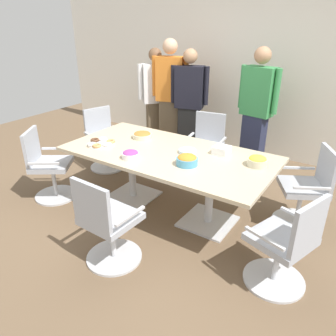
# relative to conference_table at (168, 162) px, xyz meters

# --- Properties ---
(ground_plane) EXTENTS (10.00, 10.00, 0.01)m
(ground_plane) POSITION_rel_conference_table_xyz_m (0.00, 0.00, -0.63)
(ground_plane) COLOR brown
(back_wall) EXTENTS (8.00, 0.10, 2.80)m
(back_wall) POSITION_rel_conference_table_xyz_m (0.00, 2.40, 0.77)
(back_wall) COLOR white
(back_wall) RESTS_ON ground
(conference_table) EXTENTS (2.40, 1.20, 0.75)m
(conference_table) POSITION_rel_conference_table_xyz_m (0.00, 0.00, 0.00)
(conference_table) COLOR #CCB793
(conference_table) RESTS_ON ground
(office_chair_0) EXTENTS (0.68, 0.68, 0.91)m
(office_chair_0) POSITION_rel_conference_table_xyz_m (1.51, -0.51, -0.22)
(office_chair_0) COLOR silver
(office_chair_0) RESTS_ON ground
(office_chair_1) EXTENTS (0.73, 0.73, 0.91)m
(office_chair_1) POSITION_rel_conference_table_xyz_m (1.44, 0.58, -0.22)
(office_chair_1) COLOR silver
(office_chair_1) RESTS_ON ground
(office_chair_2) EXTENTS (0.62, 0.62, 0.91)m
(office_chair_2) POSITION_rel_conference_table_xyz_m (-0.07, 1.10, -0.22)
(office_chair_2) COLOR silver
(office_chair_2) RESTS_ON ground
(office_chair_3) EXTENTS (0.67, 0.67, 0.91)m
(office_chair_3) POSITION_rel_conference_table_xyz_m (-1.51, 0.51, -0.22)
(office_chair_3) COLOR silver
(office_chair_3) RESTS_ON ground
(office_chair_4) EXTENTS (0.75, 0.75, 0.91)m
(office_chair_4) POSITION_rel_conference_table_xyz_m (-1.44, -0.59, -0.22)
(office_chair_4) COLOR silver
(office_chair_4) RESTS_ON ground
(office_chair_5) EXTENTS (0.56, 0.56, 0.91)m
(office_chair_5) POSITION_rel_conference_table_xyz_m (0.06, -1.10, -0.22)
(office_chair_5) COLOR silver
(office_chair_5) RESTS_ON ground
(person_standing_0) EXTENTS (0.47, 0.51, 1.70)m
(person_standing_0) POSITION_rel_conference_table_xyz_m (-1.36, 1.68, 0.26)
(person_standing_0) COLOR brown
(person_standing_0) RESTS_ON ground
(person_standing_1) EXTENTS (0.61, 0.34, 1.86)m
(person_standing_1) POSITION_rel_conference_table_xyz_m (-1.05, 1.64, 0.35)
(person_standing_1) COLOR brown
(person_standing_1) RESTS_ON ground
(person_standing_2) EXTENTS (0.61, 0.33, 1.73)m
(person_standing_2) POSITION_rel_conference_table_xyz_m (-0.67, 1.63, 0.27)
(person_standing_2) COLOR black
(person_standing_2) RESTS_ON ground
(person_standing_3) EXTENTS (0.61, 0.29, 1.80)m
(person_standing_3) POSITION_rel_conference_table_xyz_m (0.42, 1.67, 0.32)
(person_standing_3) COLOR #232842
(person_standing_3) RESTS_ON ground
(snack_bowl_pretzels) EXTENTS (0.24, 0.24, 0.08)m
(snack_bowl_pretzels) POSITION_rel_conference_table_xyz_m (-0.54, 0.22, 0.16)
(snack_bowl_pretzels) COLOR beige
(snack_bowl_pretzels) RESTS_ON conference_table
(snack_bowl_candy_mix) EXTENTS (0.19, 0.19, 0.09)m
(snack_bowl_candy_mix) POSITION_rel_conference_table_xyz_m (-0.25, -0.37, 0.17)
(snack_bowl_candy_mix) COLOR white
(snack_bowl_candy_mix) RESTS_ON conference_table
(snack_bowl_chips_orange) EXTENTS (0.23, 0.23, 0.12)m
(snack_bowl_chips_orange) POSITION_rel_conference_table_xyz_m (0.36, -0.18, 0.18)
(snack_bowl_chips_orange) COLOR #4C9EC6
(snack_bowl_chips_orange) RESTS_ON conference_table
(snack_bowl_chips_yellow) EXTENTS (0.20, 0.20, 0.11)m
(snack_bowl_chips_yellow) POSITION_rel_conference_table_xyz_m (0.97, 0.20, 0.18)
(snack_bowl_chips_yellow) COLOR beige
(snack_bowl_chips_yellow) RESTS_ON conference_table
(donut_platter) EXTENTS (0.34, 0.33, 0.04)m
(donut_platter) POSITION_rel_conference_table_xyz_m (-0.81, -0.24, 0.14)
(donut_platter) COLOR white
(donut_platter) RESTS_ON conference_table
(plate_stack) EXTENTS (0.20, 0.20, 0.04)m
(plate_stack) POSITION_rel_conference_table_xyz_m (0.19, 0.11, 0.14)
(plate_stack) COLOR white
(plate_stack) RESTS_ON conference_table
(napkin_pile) EXTENTS (0.17, 0.17, 0.09)m
(napkin_pile) POSITION_rel_conference_table_xyz_m (0.53, 0.30, 0.17)
(napkin_pile) COLOR white
(napkin_pile) RESTS_ON conference_table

